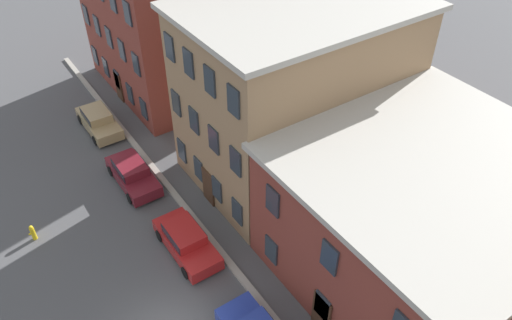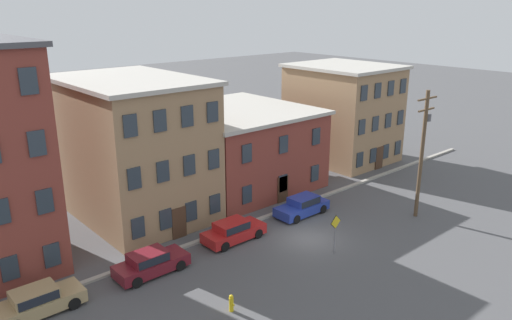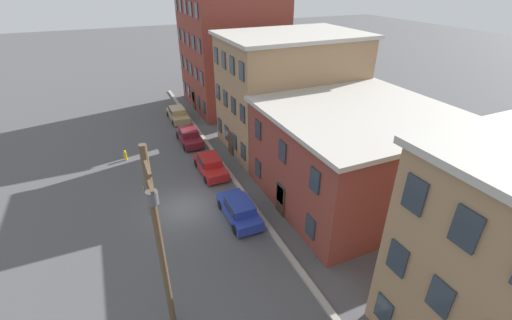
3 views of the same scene
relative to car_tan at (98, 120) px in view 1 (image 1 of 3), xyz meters
name	(u,v)px [view 1 (image 1 of 3)]	position (x,y,z in m)	size (l,w,h in m)	color
kerb_strip	(252,291)	(16.85, 1.19, -0.67)	(56.00, 0.36, 0.16)	#9E998E
apartment_midblock	(296,93)	(10.31, 8.57, 4.44)	(8.65, 12.27, 10.35)	#9E7A56
apartment_far	(426,221)	(20.15, 8.59, 2.64)	(11.82, 12.32, 6.76)	brown
car_tan	(98,120)	(0.00, 0.00, 0.00)	(4.40, 1.92, 1.43)	tan
car_maroon	(132,173)	(6.39, -0.30, 0.00)	(4.40, 1.92, 1.43)	maroon
car_red	(186,240)	(12.81, -0.12, 0.00)	(4.40, 1.92, 1.43)	#B21E1E
fire_hydrant	(33,232)	(7.62, -6.45, -0.27)	(0.24, 0.34, 0.96)	yellow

